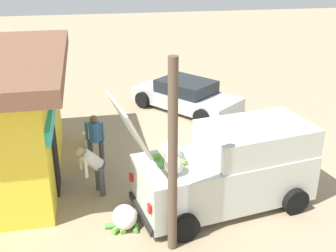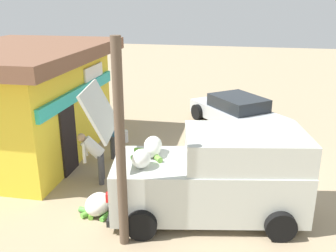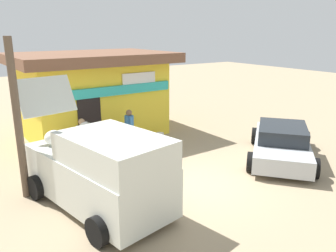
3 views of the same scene
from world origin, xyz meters
name	(u,v)px [view 2 (image 2 of 3)]	position (x,y,z in m)	size (l,w,h in m)	color
ground_plane	(228,165)	(0.00, 0.00, 0.00)	(60.00, 60.00, 0.00)	#9E896B
storefront_bar	(25,100)	(-0.52, 6.42, 1.85)	(6.53, 4.78, 3.54)	yellow
delivery_van	(215,175)	(-2.92, 0.19, 1.03)	(2.84, 5.11, 3.12)	silver
parked_sedan	(238,112)	(3.81, -0.13, 0.58)	(4.52, 4.18, 1.22)	#B2B7BC
vendor_standing	(116,132)	(-0.34, 3.51, 0.94)	(0.41, 0.55, 1.63)	#4C4C51
customer_bending	(94,153)	(-1.92, 3.61, 0.88)	(0.63, 0.75, 1.46)	#4C4C51
unloaded_banana_pile	(97,205)	(-3.46, 2.91, 0.23)	(0.76, 0.80, 0.50)	silver
paint_bucket	(124,136)	(1.19, 3.79, 0.21)	(0.31, 0.31, 0.41)	silver
utility_pole	(120,149)	(-4.40, 1.93, 2.15)	(0.20, 0.20, 4.30)	brown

